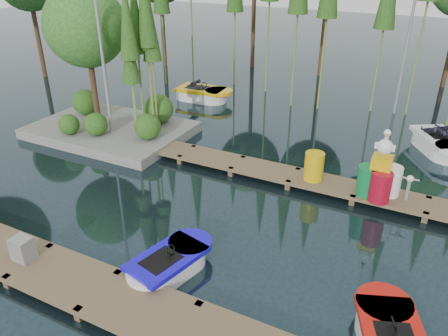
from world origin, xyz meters
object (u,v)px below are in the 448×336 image
at_px(boat_yellow_far, 202,94).
at_px(utility_cabinet, 23,249).
at_px(drum_cluster, 380,178).
at_px(boat_blue, 169,264).
at_px(island, 101,55).
at_px(yellow_barrel, 314,166).

bearing_deg(boat_yellow_far, utility_cabinet, -61.65).
distance_m(utility_cabinet, drum_cluster, 9.76).
height_order(utility_cabinet, drum_cluster, drum_cluster).
distance_m(boat_blue, drum_cluster, 6.64).
distance_m(boat_blue, boat_yellow_far, 13.01).
relative_size(utility_cabinet, drum_cluster, 0.28).
xyz_separation_m(boat_yellow_far, drum_cluster, (9.57, -6.28, 0.60)).
bearing_deg(island, drum_cluster, -4.93).
bearing_deg(utility_cabinet, island, 117.34).
distance_m(island, boat_yellow_far, 6.22).
relative_size(yellow_barrel, drum_cluster, 0.43).
bearing_deg(drum_cluster, yellow_barrel, 175.57).
distance_m(yellow_barrel, drum_cluster, 2.03).
bearing_deg(boat_yellow_far, island, -87.68).
distance_m(boat_yellow_far, drum_cluster, 11.47).
height_order(boat_yellow_far, yellow_barrel, boat_yellow_far).
xyz_separation_m(island, utility_cabinet, (4.03, -7.79, -2.59)).
xyz_separation_m(boat_blue, drum_cluster, (3.82, 5.39, 0.69)).
relative_size(boat_yellow_far, yellow_barrel, 3.34).
relative_size(boat_blue, utility_cabinet, 4.44).
bearing_deg(boat_yellow_far, yellow_barrel, -21.99).
xyz_separation_m(island, yellow_barrel, (8.96, -0.79, -2.43)).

